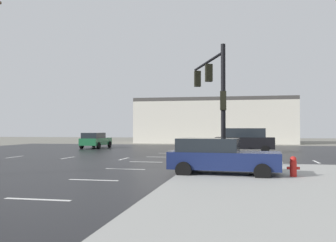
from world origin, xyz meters
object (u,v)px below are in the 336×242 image
traffic_signal_mast (214,88)px  fire_hydrant (293,166)px  sedan_green (95,140)px  sedan_navy (220,156)px  suv_black (245,140)px

traffic_signal_mast → fire_hydrant: (3.36, -4.18, -3.58)m
sedan_green → sedan_navy: same height
traffic_signal_mast → sedan_green: (-13.37, 16.83, -3.26)m
traffic_signal_mast → fire_hydrant: traffic_signal_mast is taller
traffic_signal_mast → suv_black: 12.88m
traffic_signal_mast → sedan_green: 21.74m
sedan_navy → suv_black: (1.18, 16.15, 0.24)m
fire_hydrant → sedan_green: sedan_green is taller
traffic_signal_mast → sedan_navy: traffic_signal_mast is taller
fire_hydrant → sedan_navy: sedan_navy is taller
fire_hydrant → sedan_green: size_ratio=0.17×
fire_hydrant → sedan_navy: size_ratio=0.17×
fire_hydrant → suv_black: (-1.66, 16.58, 0.55)m
traffic_signal_mast → suv_black: size_ratio=1.20×
fire_hydrant → sedan_green: bearing=128.5°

